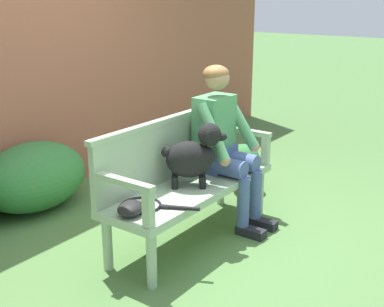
{
  "coord_description": "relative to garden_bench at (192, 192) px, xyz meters",
  "views": [
    {
      "loc": [
        -3.01,
        -2.18,
        1.88
      ],
      "look_at": [
        0.0,
        0.0,
        0.71
      ],
      "focal_mm": 48.05,
      "sensor_mm": 36.0,
      "label": 1
    }
  ],
  "objects": [
    {
      "name": "person_seated",
      "position": [
        0.41,
        -0.02,
        0.33
      ],
      "size": [
        0.56,
        0.66,
        1.33
      ],
      "color": "black",
      "rests_on": "ground"
    },
    {
      "name": "brick_garden_fence",
      "position": [
        0.0,
        1.88,
        0.99
      ],
      "size": [
        8.0,
        0.3,
        2.78
      ],
      "primitive_type": "cube",
      "color": "#9E5642",
      "rests_on": "ground"
    },
    {
      "name": "tennis_racket",
      "position": [
        -0.55,
        0.01,
        0.07
      ],
      "size": [
        0.39,
        0.57,
        0.03
      ],
      "color": "black",
      "rests_on": "garden_bench"
    },
    {
      "name": "hedge_bush_far_right",
      "position": [
        -0.34,
        1.5,
        -0.1
      ],
      "size": [
        1.01,
        0.75,
        0.61
      ],
      "primitive_type": "ellipsoid",
      "color": "#337538",
      "rests_on": "ground"
    },
    {
      "name": "ground_plane",
      "position": [
        0.0,
        0.0,
        -0.4
      ],
      "size": [
        40.0,
        40.0,
        0.0
      ],
      "primitive_type": "plane",
      "color": "#4C753D"
    },
    {
      "name": "potted_plant",
      "position": [
        1.16,
        0.22,
        -0.14
      ],
      "size": [
        0.31,
        0.31,
        0.46
      ],
      "color": "#A85B3D",
      "rests_on": "ground"
    },
    {
      "name": "bench_armrest_left_end",
      "position": [
        -0.77,
        -0.09,
        0.26
      ],
      "size": [
        0.06,
        0.52,
        0.28
      ],
      "color": "#9EB793",
      "rests_on": "garden_bench"
    },
    {
      "name": "bench_armrest_right_end",
      "position": [
        0.77,
        -0.09,
        0.26
      ],
      "size": [
        0.06,
        0.52,
        0.28
      ],
      "color": "#9EB793",
      "rests_on": "garden_bench"
    },
    {
      "name": "garden_bench",
      "position": [
        0.0,
        0.0,
        0.0
      ],
      "size": [
        1.62,
        0.52,
        0.46
      ],
      "color": "#9EB793",
      "rests_on": "ground"
    },
    {
      "name": "bench_backrest",
      "position": [
        0.0,
        0.23,
        0.31
      ],
      "size": [
        1.66,
        0.06,
        0.5
      ],
      "color": "#9EB793",
      "rests_on": "garden_bench"
    },
    {
      "name": "baseball_glove",
      "position": [
        -0.7,
        0.0,
        0.11
      ],
      "size": [
        0.27,
        0.24,
        0.09
      ],
      "primitive_type": "ellipsoid",
      "rotation": [
        0.0,
        0.0,
        0.38
      ],
      "color": "black",
      "rests_on": "garden_bench"
    },
    {
      "name": "dog_on_bench",
      "position": [
        -0.01,
        -0.03,
        0.31
      ],
      "size": [
        0.4,
        0.46,
        0.49
      ],
      "color": "black",
      "rests_on": "garden_bench"
    }
  ]
}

